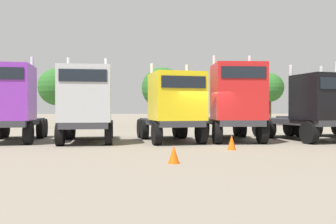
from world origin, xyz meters
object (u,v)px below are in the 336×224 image
object	(u,v)px
semi_truck_silver	(86,104)
semi_truck_black	(313,107)
semi_truck_yellow	(174,106)
semi_truck_red	(234,103)
traffic_cone_mid	(232,142)
traffic_cone_near	(174,154)
semi_truck_purple	(9,103)

from	to	relation	value
semi_truck_silver	semi_truck_black	size ratio (longest dim) A/B	0.91
semi_truck_yellow	semi_truck_red	world-z (taller)	semi_truck_red
semi_truck_red	semi_truck_silver	bearing A→B (deg)	-86.03
semi_truck_black	traffic_cone_mid	bearing A→B (deg)	-67.68
semi_truck_silver	semi_truck_black	world-z (taller)	semi_truck_silver
traffic_cone_near	traffic_cone_mid	distance (m)	4.41
semi_truck_yellow	traffic_cone_near	world-z (taller)	semi_truck_yellow
semi_truck_purple	semi_truck_red	size ratio (longest dim) A/B	0.94
semi_truck_silver	semi_truck_black	bearing A→B (deg)	86.86
traffic_cone_mid	traffic_cone_near	bearing A→B (deg)	-129.32
semi_truck_red	traffic_cone_mid	bearing A→B (deg)	-14.67
semi_truck_silver	semi_truck_red	bearing A→B (deg)	88.12
traffic_cone_near	semi_truck_black	bearing A→B (deg)	40.14
semi_truck_purple	semi_truck_silver	size ratio (longest dim) A/B	1.05
semi_truck_black	traffic_cone_near	xyz separation A→B (m)	(-8.06, -6.80, -1.50)
semi_truck_red	traffic_cone_mid	xyz separation A→B (m)	(-1.13, -3.57, -1.71)
semi_truck_red	semi_truck_yellow	bearing A→B (deg)	-85.03
semi_truck_purple	semi_truck_red	xyz separation A→B (m)	(11.36, -0.47, 0.01)
traffic_cone_near	traffic_cone_mid	bearing A→B (deg)	50.68
semi_truck_purple	semi_truck_red	bearing A→B (deg)	82.43
semi_truck_purple	semi_truck_black	bearing A→B (deg)	82.39
traffic_cone_mid	semi_truck_red	bearing A→B (deg)	72.41
semi_truck_purple	semi_truck_yellow	distance (m)	8.21
semi_truck_black	semi_truck_red	bearing A→B (deg)	-102.89
semi_truck_purple	semi_truck_yellow	world-z (taller)	semi_truck_purple
semi_truck_silver	traffic_cone_near	bearing A→B (deg)	24.70
semi_truck_silver	semi_truck_purple	bearing A→B (deg)	-101.89
semi_truck_black	traffic_cone_mid	size ratio (longest dim) A/B	10.13
semi_truck_silver	traffic_cone_mid	xyz separation A→B (m)	(6.38, -3.43, -1.64)
semi_truck_purple	semi_truck_black	world-z (taller)	semi_truck_purple
semi_truck_silver	semi_truck_yellow	world-z (taller)	semi_truck_silver
semi_truck_yellow	traffic_cone_mid	distance (m)	4.29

